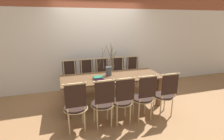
# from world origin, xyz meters

# --- Properties ---
(ground_plane) EXTENTS (16.00, 16.00, 0.00)m
(ground_plane) POSITION_xyz_m (0.00, 0.00, 0.00)
(ground_plane) COLOR #9E7047
(wall_rear) EXTENTS (12.00, 0.06, 3.20)m
(wall_rear) POSITION_xyz_m (0.00, 1.34, 1.60)
(wall_rear) COLOR silver
(wall_rear) RESTS_ON ground_plane
(dining_table) EXTENTS (2.33, 0.90, 0.73)m
(dining_table) POSITION_xyz_m (0.00, 0.00, 0.64)
(dining_table) COLOR brown
(dining_table) RESTS_ON ground_plane
(chair_near_leftend) EXTENTS (0.45, 0.45, 0.98)m
(chair_near_leftend) POSITION_xyz_m (-0.93, -0.80, 0.52)
(chair_near_leftend) COLOR black
(chair_near_leftend) RESTS_ON ground_plane
(chair_near_left) EXTENTS (0.45, 0.45, 0.98)m
(chair_near_left) POSITION_xyz_m (-0.42, -0.80, 0.52)
(chair_near_left) COLOR black
(chair_near_left) RESTS_ON ground_plane
(chair_near_center) EXTENTS (0.45, 0.45, 0.98)m
(chair_near_center) POSITION_xyz_m (-0.03, -0.80, 0.52)
(chair_near_center) COLOR black
(chair_near_center) RESTS_ON ground_plane
(chair_near_right) EXTENTS (0.45, 0.45, 0.98)m
(chair_near_right) POSITION_xyz_m (0.43, -0.80, 0.52)
(chair_near_right) COLOR black
(chair_near_right) RESTS_ON ground_plane
(chair_near_rightend) EXTENTS (0.45, 0.45, 0.98)m
(chair_near_rightend) POSITION_xyz_m (0.92, -0.80, 0.52)
(chair_near_rightend) COLOR black
(chair_near_rightend) RESTS_ON ground_plane
(chair_far_leftend) EXTENTS (0.45, 0.45, 0.98)m
(chair_far_leftend) POSITION_xyz_m (-0.91, 0.80, 0.52)
(chair_far_leftend) COLOR black
(chair_far_leftend) RESTS_ON ground_plane
(chair_far_left) EXTENTS (0.45, 0.45, 0.98)m
(chair_far_left) POSITION_xyz_m (-0.44, 0.80, 0.52)
(chair_far_left) COLOR black
(chair_far_left) RESTS_ON ground_plane
(chair_far_center) EXTENTS (0.45, 0.45, 0.98)m
(chair_far_center) POSITION_xyz_m (-0.01, 0.80, 0.52)
(chair_far_center) COLOR black
(chair_far_center) RESTS_ON ground_plane
(chair_far_right) EXTENTS (0.45, 0.45, 0.98)m
(chair_far_right) POSITION_xyz_m (0.46, 0.80, 0.52)
(chair_far_right) COLOR black
(chair_far_right) RESTS_ON ground_plane
(chair_far_rightend) EXTENTS (0.45, 0.45, 0.98)m
(chair_far_rightend) POSITION_xyz_m (0.91, 0.80, 0.52)
(chair_far_rightend) COLOR black
(chair_far_rightend) RESTS_ON ground_plane
(vase_centerpiece) EXTENTS (0.41, 0.39, 0.78)m
(vase_centerpiece) POSITION_xyz_m (-0.05, 0.09, 0.86)
(vase_centerpiece) COLOR #4C5156
(vase_centerpiece) RESTS_ON dining_table
(book_stack) EXTENTS (0.24, 0.21, 0.05)m
(book_stack) POSITION_xyz_m (-0.35, -0.10, 0.76)
(book_stack) COLOR #842D8C
(book_stack) RESTS_ON dining_table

